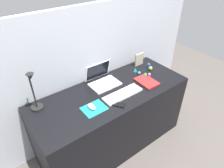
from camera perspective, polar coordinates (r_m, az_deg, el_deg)
name	(u,v)px	position (r m, az deg, el deg)	size (l,w,h in m)	color
ground_plane	(112,141)	(2.53, -0.14, -15.65)	(6.00, 6.00, 0.00)	#59514C
back_wall	(92,75)	(2.25, -5.71, 2.59)	(2.83, 0.05, 1.51)	#B2B7C1
desk	(111,118)	(2.26, -0.15, -9.68)	(1.63, 0.64, 0.74)	black
laptop	(102,78)	(2.12, -2.93, 1.69)	(0.30, 0.26, 0.21)	white
keyboard	(123,94)	(1.97, 3.02, -2.87)	(0.41, 0.13, 0.02)	white
mousepad	(94,108)	(1.83, -5.05, -6.88)	(0.21, 0.17, 0.00)	teal
mouse	(92,107)	(1.82, -5.77, -6.35)	(0.06, 0.10, 0.03)	white
cell_phone	(118,104)	(1.86, 1.72, -5.75)	(0.06, 0.13, 0.01)	black
desk_lamp	(34,93)	(1.82, -21.16, -2.31)	(0.11, 0.14, 0.39)	black
notebook_pad	(146,82)	(2.17, 9.69, 0.67)	(0.17, 0.24, 0.02)	maroon
picture_frame	(139,59)	(2.46, 7.66, 6.90)	(0.12, 0.02, 0.15)	#B2A58C
toy_figurine_teal	(135,70)	(2.34, 6.57, 4.06)	(0.04, 0.04, 0.05)	teal
toy_figurine_green	(146,75)	(2.27, 9.42, 2.58)	(0.04, 0.04, 0.04)	green
toy_figurine_blue	(149,65)	(2.44, 10.28, 5.24)	(0.04, 0.04, 0.06)	blue
toy_figurine_cyan	(139,73)	(2.29, 7.68, 3.09)	(0.03, 0.03, 0.04)	#28B7CC
toy_figurine_pink	(149,75)	(2.24, 10.46, 2.43)	(0.03, 0.03, 0.06)	pink
toy_figurine_lime	(151,68)	(2.39, 10.82, 4.37)	(0.04, 0.04, 0.05)	#8CDB33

